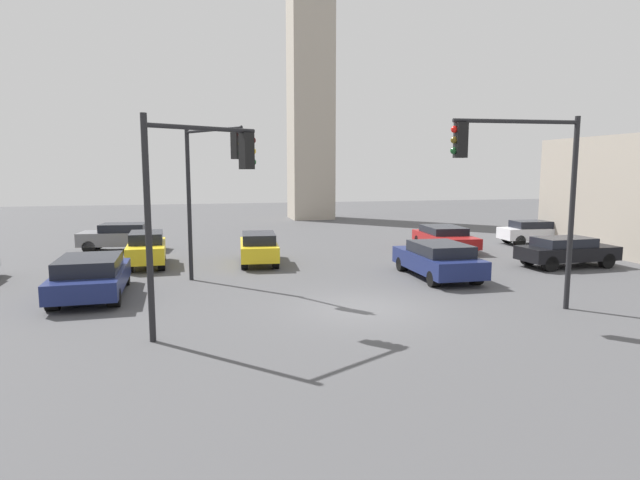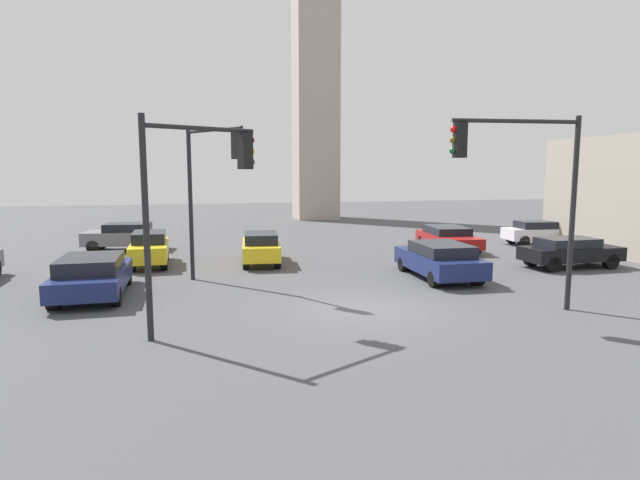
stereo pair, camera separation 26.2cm
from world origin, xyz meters
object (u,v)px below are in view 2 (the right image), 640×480
at_px(car_0, 570,251).
at_px(car_5, 540,232).
at_px(traffic_light_2, 197,182).
at_px(car_1, 448,237).
at_px(car_8, 149,248).
at_px(traffic_light_0, 521,172).
at_px(traffic_light_1, 211,172).
at_px(car_2, 261,247).
at_px(car_4, 92,275).
at_px(car_6, 439,259).
at_px(car_3, 125,236).

xyz_separation_m(car_0, car_5, (3.18, 6.64, 0.01)).
bearing_deg(car_0, traffic_light_2, -161.85).
distance_m(car_1, car_8, 15.22).
bearing_deg(car_0, car_5, 62.76).
height_order(traffic_light_0, car_1, traffic_light_0).
relative_size(car_1, car_5, 1.19).
height_order(traffic_light_1, traffic_light_2, traffic_light_1).
bearing_deg(car_1, car_5, 101.58).
relative_size(car_2, car_8, 1.05).
bearing_deg(car_1, traffic_light_0, -12.00).
bearing_deg(car_8, car_5, 93.28).
height_order(car_0, car_1, car_0).
height_order(traffic_light_1, car_2, traffic_light_1).
bearing_deg(traffic_light_1, car_4, -110.47).
xyz_separation_m(car_2, car_6, (6.53, -4.83, -0.01)).
xyz_separation_m(car_2, car_4, (-6.29, -5.08, -0.03)).
relative_size(car_0, car_2, 1.04).
distance_m(traffic_light_0, car_1, 13.00).
height_order(car_2, car_8, car_8).
height_order(car_1, car_5, car_5).
bearing_deg(car_0, car_6, -174.62).
height_order(car_2, car_4, car_2).
bearing_deg(car_5, car_2, -166.18).
relative_size(car_3, car_4, 0.88).
xyz_separation_m(traffic_light_2, car_8, (-2.22, 10.35, -3.17)).
relative_size(traffic_light_2, car_4, 1.18).
distance_m(traffic_light_1, car_3, 11.24).
bearing_deg(car_3, car_8, 114.65).
relative_size(traffic_light_0, traffic_light_2, 1.04).
height_order(car_0, car_6, car_6).
bearing_deg(car_1, car_0, 30.90).
bearing_deg(traffic_light_1, car_6, 53.08).
height_order(traffic_light_0, car_5, traffic_light_0).
height_order(car_4, car_5, car_4).
relative_size(traffic_light_0, car_0, 1.35).
bearing_deg(car_0, car_2, 161.32).
height_order(traffic_light_0, traffic_light_2, traffic_light_0).
distance_m(car_2, car_3, 8.65).
bearing_deg(traffic_light_1, traffic_light_2, -37.81).
bearing_deg(traffic_light_2, car_2, 45.34).
distance_m(traffic_light_1, traffic_light_2, 5.54).
xyz_separation_m(car_5, car_8, (-21.22, -1.98, 0.07)).
distance_m(traffic_light_2, car_0, 17.12).
distance_m(car_2, car_6, 8.13).
bearing_deg(car_4, car_2, -52.32).
bearing_deg(car_4, traffic_light_1, -78.94).
xyz_separation_m(traffic_light_2, car_5, (19.00, 12.32, -3.24)).
xyz_separation_m(car_3, car_6, (13.14, -10.40, -0.03)).
bearing_deg(car_2, car_5, -75.93).
xyz_separation_m(car_1, car_2, (-10.24, -1.94, 0.08)).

